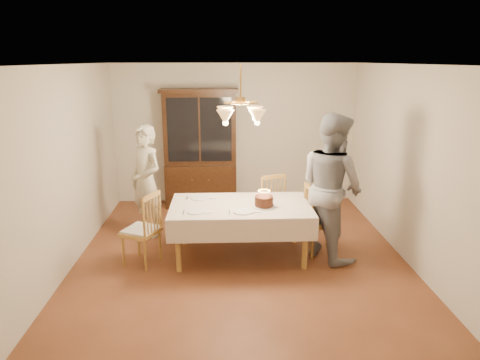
{
  "coord_description": "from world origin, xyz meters",
  "views": [
    {
      "loc": [
        -0.24,
        -5.48,
        2.66
      ],
      "look_at": [
        0.0,
        0.2,
        1.05
      ],
      "focal_mm": 32.0,
      "sensor_mm": 36.0,
      "label": 1
    }
  ],
  "objects_px": {
    "chair_far_side": "(268,207)",
    "china_hutch": "(201,151)",
    "birthday_cake": "(264,202)",
    "dining_table": "(241,210)",
    "elderly_woman": "(146,182)"
  },
  "relations": [
    {
      "from": "dining_table",
      "to": "birthday_cake",
      "type": "distance_m",
      "value": 0.35
    },
    {
      "from": "dining_table",
      "to": "elderly_woman",
      "type": "xyz_separation_m",
      "value": [
        -1.41,
        0.83,
        0.18
      ]
    },
    {
      "from": "birthday_cake",
      "to": "elderly_woman",
      "type": "bearing_deg",
      "value": 151.62
    },
    {
      "from": "china_hutch",
      "to": "chair_far_side",
      "type": "distance_m",
      "value": 1.92
    },
    {
      "from": "china_hutch",
      "to": "elderly_woman",
      "type": "bearing_deg",
      "value": -118.12
    },
    {
      "from": "dining_table",
      "to": "china_hutch",
      "type": "xyz_separation_m",
      "value": [
        -0.64,
        2.25,
        0.36
      ]
    },
    {
      "from": "china_hutch",
      "to": "elderly_woman",
      "type": "distance_m",
      "value": 1.63
    },
    {
      "from": "china_hutch",
      "to": "birthday_cake",
      "type": "height_order",
      "value": "china_hutch"
    },
    {
      "from": "chair_far_side",
      "to": "dining_table",
      "type": "bearing_deg",
      "value": -120.1
    },
    {
      "from": "dining_table",
      "to": "elderly_woman",
      "type": "relative_size",
      "value": 1.1
    },
    {
      "from": "dining_table",
      "to": "birthday_cake",
      "type": "relative_size",
      "value": 6.33
    },
    {
      "from": "dining_table",
      "to": "chair_far_side",
      "type": "xyz_separation_m",
      "value": [
        0.46,
        0.8,
        -0.24
      ]
    },
    {
      "from": "chair_far_side",
      "to": "birthday_cake",
      "type": "relative_size",
      "value": 3.33
    },
    {
      "from": "chair_far_side",
      "to": "china_hutch",
      "type": "bearing_deg",
      "value": 127.25
    },
    {
      "from": "dining_table",
      "to": "chair_far_side",
      "type": "relative_size",
      "value": 1.9
    }
  ]
}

